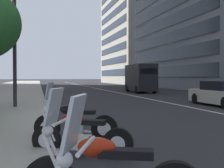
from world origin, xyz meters
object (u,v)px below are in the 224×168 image
object	(u,v)px
motorcycle_under_tarp	(80,136)
car_mid_block_traffic	(223,94)
motorcycle_by_sign_pole	(74,123)
street_lamp_with_banners	(21,9)
delivery_van_ahead	(140,78)

from	to	relation	value
motorcycle_under_tarp	car_mid_block_traffic	size ratio (longest dim) A/B	0.43
motorcycle_under_tarp	motorcycle_by_sign_pole	xyz separation A→B (m)	(1.48, -0.05, 0.04)
motorcycle_by_sign_pole	street_lamp_with_banners	world-z (taller)	street_lamp_with_banners
motorcycle_by_sign_pole	delivery_van_ahead	world-z (taller)	delivery_van_ahead
motorcycle_under_tarp	motorcycle_by_sign_pole	world-z (taller)	motorcycle_by_sign_pole
car_mid_block_traffic	delivery_van_ahead	size ratio (longest dim) A/B	0.87
motorcycle_under_tarp	motorcycle_by_sign_pole	size ratio (longest dim) A/B	0.96
motorcycle_under_tarp	car_mid_block_traffic	distance (m)	12.59
motorcycle_under_tarp	motorcycle_by_sign_pole	bearing A→B (deg)	-65.30
car_mid_block_traffic	street_lamp_with_banners	distance (m)	11.64
motorcycle_by_sign_pole	delivery_van_ahead	distance (m)	23.61
motorcycle_under_tarp	delivery_van_ahead	bearing A→B (deg)	-85.55
delivery_van_ahead	street_lamp_with_banners	distance (m)	17.95
car_mid_block_traffic	street_lamp_with_banners	size ratio (longest dim) A/B	0.58
delivery_van_ahead	street_lamp_with_banners	xyz separation A→B (m)	(-13.76, 11.00, 3.45)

